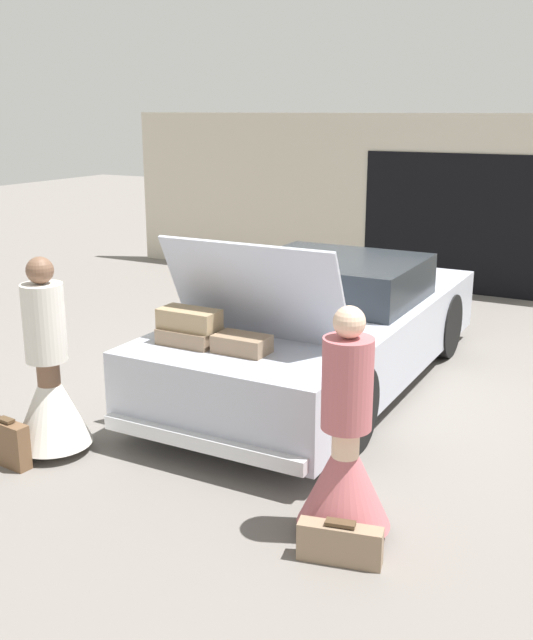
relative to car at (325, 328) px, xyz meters
The scene contains 7 objects.
ground_plane 0.61m from the car, 76.21° to the right, with size 40.00×40.00×0.00m, color slate.
garage_wall_back 4.92m from the car, 89.97° to the left, with size 12.00×0.14×2.80m.
car is the anchor object (origin of this frame).
person_left 3.01m from the car, 116.56° to the right, with size 0.66×0.66×1.71m.
person_right 3.03m from the car, 63.52° to the right, with size 0.65×0.65×1.64m.
suitcase_beside_left_person 3.43m from the car, 115.94° to the right, with size 0.44×0.17×0.41m.
suitcase_beside_right_person 3.41m from the car, 64.29° to the right, with size 0.57×0.25×0.29m.
Camera 1 is at (3.07, -7.02, 2.84)m, focal length 42.00 mm.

